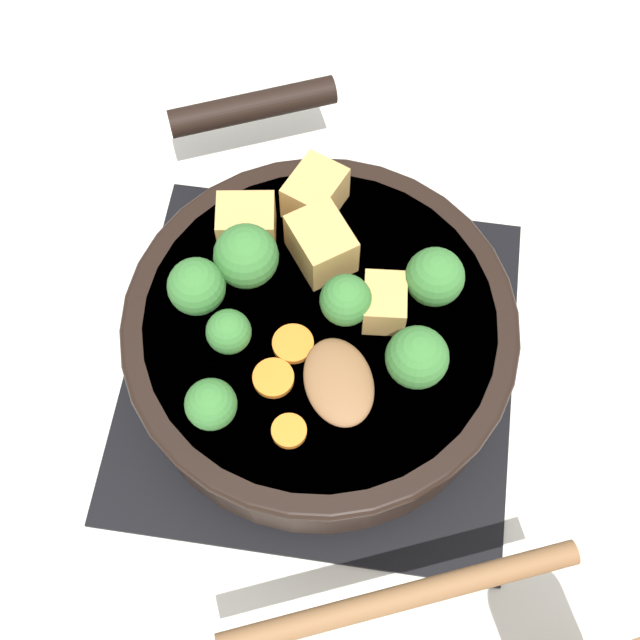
{
  "coord_description": "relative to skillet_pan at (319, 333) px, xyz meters",
  "views": [
    {
      "loc": [
        -0.28,
        -0.04,
        0.67
      ],
      "look_at": [
        0.0,
        0.0,
        0.09
      ],
      "focal_mm": 50.0,
      "sensor_mm": 36.0,
      "label": 1
    }
  ],
  "objects": [
    {
      "name": "broccoli_floret_center_top",
      "position": [
        0.03,
        0.06,
        0.06
      ],
      "size": [
        0.05,
        0.05,
        0.05
      ],
      "color": "#709956",
      "rests_on": "skillet_pan"
    },
    {
      "name": "tofu_cube_east_chunk",
      "position": [
        0.01,
        -0.05,
        0.04
      ],
      "size": [
        0.04,
        0.03,
        0.03
      ],
      "primitive_type": "cube",
      "rotation": [
        0.0,
        0.0,
        0.09
      ],
      "color": "tan",
      "rests_on": "skillet_pan"
    },
    {
      "name": "carrot_slice_near_center",
      "position": [
        -0.05,
        0.02,
        0.03
      ],
      "size": [
        0.03,
        0.03,
        0.01
      ],
      "primitive_type": "cylinder",
      "color": "orange",
      "rests_on": "skillet_pan"
    },
    {
      "name": "broccoli_floret_near_spoon",
      "position": [
        -0.03,
        0.06,
        0.05
      ],
      "size": [
        0.03,
        0.03,
        0.04
      ],
      "color": "#709956",
      "rests_on": "skillet_pan"
    },
    {
      "name": "broccoli_floret_west_rim",
      "position": [
        0.0,
        -0.02,
        0.05
      ],
      "size": [
        0.04,
        0.04,
        0.04
      ],
      "color": "#709956",
      "rests_on": "skillet_pan"
    },
    {
      "name": "broccoli_floret_east_rim",
      "position": [
        -0.03,
        -0.07,
        0.05
      ],
      "size": [
        0.04,
        0.04,
        0.05
      ],
      "color": "#709956",
      "rests_on": "skillet_pan"
    },
    {
      "name": "ground_plane",
      "position": [
        -0.0,
        -0.0,
        -0.06
      ],
      "size": [
        2.4,
        2.4,
        0.0
      ],
      "primitive_type": "plane",
      "color": "silver"
    },
    {
      "name": "carrot_slice_edge_slice",
      "position": [
        -0.02,
        0.02,
        0.03
      ],
      "size": [
        0.03,
        0.03,
        0.01
      ],
      "primitive_type": "cylinder",
      "color": "orange",
      "rests_on": "skillet_pan"
    },
    {
      "name": "skillet_pan",
      "position": [
        0.0,
        0.0,
        0.0
      ],
      "size": [
        0.38,
        0.3,
        0.06
      ],
      "color": "black",
      "rests_on": "front_burner_grate"
    },
    {
      "name": "broccoli_floret_south_cluster",
      "position": [
        -0.0,
        0.09,
        0.05
      ],
      "size": [
        0.04,
        0.04,
        0.05
      ],
      "color": "#709956",
      "rests_on": "skillet_pan"
    },
    {
      "name": "tofu_cube_west_chunk",
      "position": [
        0.05,
        0.01,
        0.05
      ],
      "size": [
        0.06,
        0.06,
        0.04
      ],
      "primitive_type": "cube",
      "rotation": [
        0.0,
        0.0,
        3.77
      ],
      "color": "tan",
      "rests_on": "skillet_pan"
    },
    {
      "name": "front_burner_grate",
      "position": [
        -0.0,
        -0.0,
        -0.05
      ],
      "size": [
        0.31,
        0.31,
        0.03
      ],
      "color": "black",
      "rests_on": "ground_plane"
    },
    {
      "name": "tofu_cube_center_large",
      "position": [
        0.1,
        0.02,
        0.04
      ],
      "size": [
        0.05,
        0.05,
        0.04
      ],
      "primitive_type": "cube",
      "rotation": [
        0.0,
        0.0,
        5.88
      ],
      "color": "tan",
      "rests_on": "skillet_pan"
    },
    {
      "name": "broccoli_floret_mid_floret",
      "position": [
        0.03,
        -0.08,
        0.05
      ],
      "size": [
        0.04,
        0.04,
        0.05
      ],
      "color": "#709956",
      "rests_on": "skillet_pan"
    },
    {
      "name": "carrot_slice_orange_thin",
      "position": [
        -0.09,
        0.01,
        0.03
      ],
      "size": [
        0.02,
        0.02,
        0.01
      ],
      "primitive_type": "cylinder",
      "color": "orange",
      "rests_on": "skillet_pan"
    },
    {
      "name": "wooden_spoon",
      "position": [
        -0.13,
        -0.05,
        0.03
      ],
      "size": [
        0.23,
        0.22,
        0.02
      ],
      "color": "brown",
      "rests_on": "skillet_pan"
    },
    {
      "name": "broccoli_floret_north_edge",
      "position": [
        -0.09,
        0.06,
        0.05
      ],
      "size": [
        0.04,
        0.04,
        0.04
      ],
      "color": "#709956",
      "rests_on": "skillet_pan"
    },
    {
      "name": "tofu_cube_near_handle",
      "position": [
        0.06,
        0.06,
        0.04
      ],
      "size": [
        0.04,
        0.05,
        0.03
      ],
      "primitive_type": "cube",
      "rotation": [
        0.0,
        0.0,
        1.73
      ],
      "color": "tan",
      "rests_on": "skillet_pan"
    }
  ]
}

